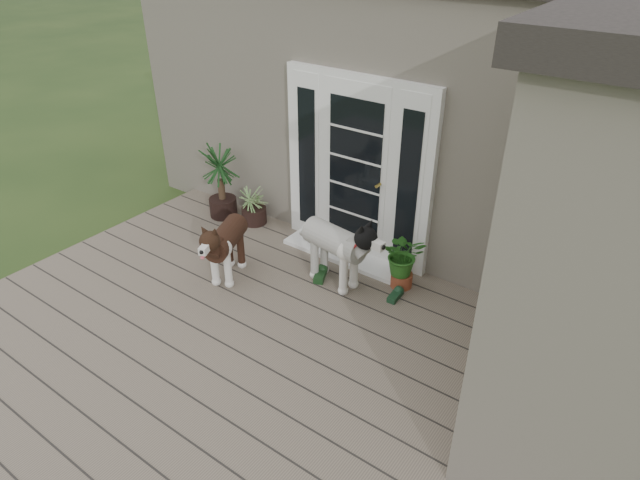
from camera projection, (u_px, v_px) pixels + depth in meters
The scene contains 14 objects.
deck at pixel (245, 360), 5.23m from camera, with size 6.20×4.60×0.12m, color #6B5B4C.
house_main at pixel (453, 99), 7.43m from camera, with size 7.40×4.00×3.10m, color #665E54.
door_unit at pixel (357, 169), 6.28m from camera, with size 1.90×0.14×2.15m, color white.
door_step at pixel (345, 255), 6.68m from camera, with size 1.60×0.40×0.05m, color white.
brindle_dog at pixel (227, 248), 6.16m from camera, with size 0.38×0.88×0.73m, color #3A2015, non-canonical shape.
white_dog at pixel (334, 252), 6.03m from camera, with size 0.41×0.97×0.80m, color silver, non-canonical shape.
spider_plant at pixel (253, 203), 7.29m from camera, with size 0.55×0.55×0.58m, color #99B46F, non-canonical shape.
yucca at pixel (221, 182), 7.35m from camera, with size 0.70×0.70×1.02m, color black, non-canonical shape.
herb_a at pixel (403, 263), 6.02m from camera, with size 0.47×0.47×0.59m, color #2D661D.
herb_b at pixel (507, 293), 5.54m from camera, with size 0.41×0.41×0.62m, color #24601B.
herb_c at pixel (531, 307), 5.45m from camera, with size 0.31×0.31×0.48m, color #1D631C.
sapling at pixel (523, 293), 4.56m from camera, with size 0.52×0.52×1.78m, color #255919, non-canonical shape.
clog_left at pixel (320, 274), 6.28m from camera, with size 0.15×0.33×0.10m, color black, non-canonical shape.
clog_right at pixel (395, 295), 5.95m from camera, with size 0.13×0.28×0.08m, color #163720, non-canonical shape.
Camera 1 is at (2.88, -2.35, 3.71)m, focal length 31.00 mm.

